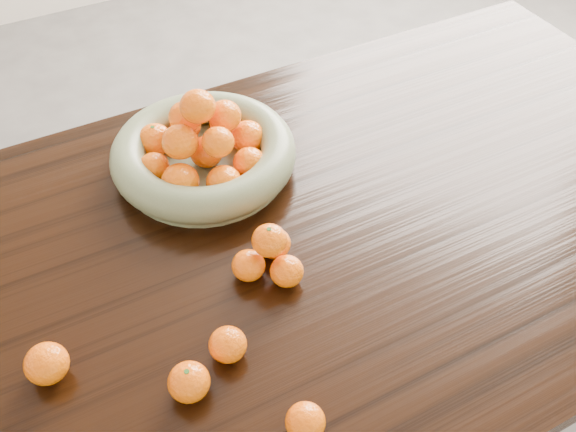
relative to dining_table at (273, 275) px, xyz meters
name	(u,v)px	position (x,y,z in m)	size (l,w,h in m)	color
ground	(277,431)	(0.00, 0.00, -0.66)	(5.00, 5.00, 0.00)	#5D5B57
dining_table	(273,275)	(0.00, 0.00, 0.00)	(2.00, 1.00, 0.75)	black
fruit_bowl	(203,152)	(-0.03, 0.24, 0.14)	(0.37, 0.37, 0.18)	#747F5D
orange_pyramid	(270,255)	(-0.03, -0.05, 0.13)	(0.12, 0.12, 0.10)	orange
loose_orange_0	(189,382)	(-0.24, -0.21, 0.12)	(0.06, 0.06, 0.06)	orange
loose_orange_1	(305,422)	(-0.12, -0.34, 0.12)	(0.06, 0.06, 0.05)	orange
loose_orange_2	(228,345)	(-0.16, -0.17, 0.12)	(0.06, 0.06, 0.06)	orange
loose_orange_3	(47,364)	(-0.42, -0.08, 0.12)	(0.07, 0.07, 0.06)	orange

